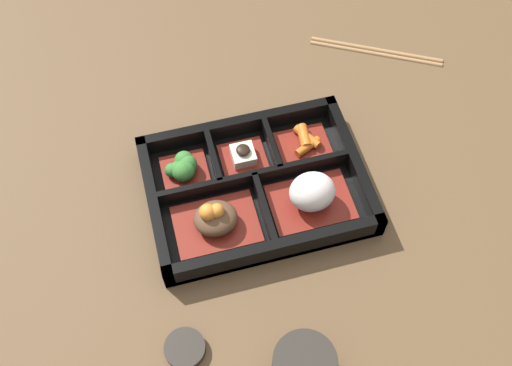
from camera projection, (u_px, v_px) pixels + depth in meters
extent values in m
plane|color=brown|center=(256.00, 192.00, 0.84)|extent=(3.00, 3.00, 0.00)
cube|color=black|center=(256.00, 190.00, 0.83)|extent=(0.30, 0.22, 0.01)
cube|color=black|center=(238.00, 128.00, 0.87)|extent=(0.30, 0.01, 0.04)
cube|color=black|center=(276.00, 250.00, 0.77)|extent=(0.30, 0.01, 0.04)
cube|color=black|center=(353.00, 163.00, 0.84)|extent=(0.01, 0.22, 0.04)
cube|color=black|center=(155.00, 208.00, 0.80)|extent=(0.01, 0.22, 0.04)
cube|color=black|center=(254.00, 180.00, 0.83)|extent=(0.27, 0.01, 0.04)
cube|color=black|center=(272.00, 150.00, 0.85)|extent=(0.01, 0.09, 0.04)
cube|color=black|center=(214.00, 162.00, 0.84)|extent=(0.01, 0.09, 0.04)
cube|color=black|center=(264.00, 212.00, 0.80)|extent=(0.01, 0.10, 0.04)
cube|color=maroon|center=(311.00, 202.00, 0.81)|extent=(0.11, 0.08, 0.01)
ellipsoid|color=silver|center=(312.00, 192.00, 0.79)|extent=(0.06, 0.05, 0.05)
cube|color=maroon|center=(216.00, 225.00, 0.80)|extent=(0.11, 0.08, 0.01)
ellipsoid|color=brown|center=(216.00, 218.00, 0.78)|extent=(0.06, 0.05, 0.03)
sphere|color=orange|center=(217.00, 211.00, 0.77)|extent=(0.02, 0.02, 0.02)
sphere|color=orange|center=(208.00, 212.00, 0.77)|extent=(0.02, 0.02, 0.02)
cube|color=maroon|center=(303.00, 146.00, 0.86)|extent=(0.07, 0.06, 0.01)
cylinder|color=#D1661E|center=(307.00, 137.00, 0.86)|extent=(0.03, 0.04, 0.01)
cylinder|color=#D1661E|center=(304.00, 136.00, 0.86)|extent=(0.02, 0.04, 0.02)
cylinder|color=#D1661E|center=(308.00, 147.00, 0.85)|extent=(0.04, 0.03, 0.01)
cube|color=maroon|center=(243.00, 159.00, 0.85)|extent=(0.06, 0.06, 0.01)
cube|color=beige|center=(243.00, 155.00, 0.84)|extent=(0.03, 0.03, 0.02)
ellipsoid|color=black|center=(243.00, 150.00, 0.83)|extent=(0.02, 0.02, 0.01)
cube|color=maroon|center=(185.00, 172.00, 0.84)|extent=(0.06, 0.06, 0.01)
sphere|color=#387A33|center=(183.00, 171.00, 0.82)|extent=(0.03, 0.03, 0.03)
sphere|color=#387A33|center=(185.00, 171.00, 0.82)|extent=(0.03, 0.03, 0.03)
sphere|color=#387A33|center=(184.00, 161.00, 0.83)|extent=(0.03, 0.03, 0.03)
sphere|color=#387A33|center=(172.00, 170.00, 0.83)|extent=(0.02, 0.02, 0.02)
sphere|color=#387A33|center=(187.00, 164.00, 0.83)|extent=(0.03, 0.03, 0.03)
sphere|color=#387A33|center=(178.00, 169.00, 0.83)|extent=(0.02, 0.02, 0.02)
cylinder|color=#597A38|center=(305.00, 362.00, 0.66)|extent=(0.06, 0.06, 0.01)
cylinder|color=#A87F51|center=(376.00, 48.00, 0.98)|extent=(0.19, 0.11, 0.01)
cylinder|color=#A87F51|center=(376.00, 52.00, 0.97)|extent=(0.19, 0.11, 0.01)
cylinder|color=#2D2823|center=(185.00, 349.00, 0.72)|extent=(0.05, 0.05, 0.01)
cylinder|color=black|center=(185.00, 348.00, 0.71)|extent=(0.03, 0.03, 0.00)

